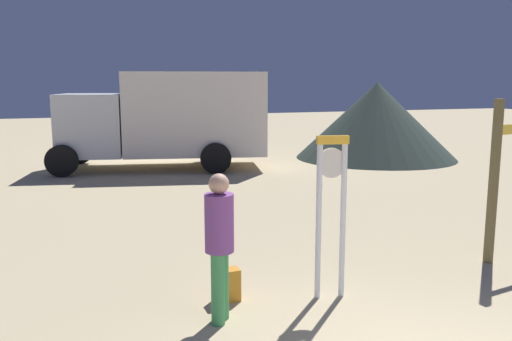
{
  "coord_description": "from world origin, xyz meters",
  "views": [
    {
      "loc": [
        -3.03,
        -3.1,
        2.62
      ],
      "look_at": [
        0.01,
        4.91,
        1.2
      ],
      "focal_mm": 37.32,
      "sensor_mm": 36.0,
      "label": 1
    }
  ],
  "objects_px": {
    "person_near_clock": "(219,240)",
    "backpack": "(228,285)",
    "box_truck_near": "(170,117)",
    "dome_tent": "(376,120)",
    "arrow_sign": "(509,158)",
    "standing_clock": "(331,202)"
  },
  "relations": [
    {
      "from": "box_truck_near",
      "to": "dome_tent",
      "type": "relative_size",
      "value": 1.22
    },
    {
      "from": "person_near_clock",
      "to": "dome_tent",
      "type": "distance_m",
      "value": 13.76
    },
    {
      "from": "arrow_sign",
      "to": "dome_tent",
      "type": "xyz_separation_m",
      "value": [
        4.31,
        9.97,
        -0.22
      ]
    },
    {
      "from": "backpack",
      "to": "box_truck_near",
      "type": "height_order",
      "value": "box_truck_near"
    },
    {
      "from": "arrow_sign",
      "to": "backpack",
      "type": "relative_size",
      "value": 6.08
    },
    {
      "from": "standing_clock",
      "to": "arrow_sign",
      "type": "relative_size",
      "value": 0.83
    },
    {
      "from": "person_near_clock",
      "to": "backpack",
      "type": "bearing_deg",
      "value": 64.2
    },
    {
      "from": "standing_clock",
      "to": "backpack",
      "type": "distance_m",
      "value": 1.61
    },
    {
      "from": "box_truck_near",
      "to": "dome_tent",
      "type": "bearing_deg",
      "value": -3.03
    },
    {
      "from": "backpack",
      "to": "person_near_clock",
      "type": "bearing_deg",
      "value": -115.8
    },
    {
      "from": "dome_tent",
      "to": "person_near_clock",
      "type": "bearing_deg",
      "value": -130.26
    },
    {
      "from": "standing_clock",
      "to": "dome_tent",
      "type": "relative_size",
      "value": 0.36
    },
    {
      "from": "backpack",
      "to": "box_truck_near",
      "type": "bearing_deg",
      "value": 81.84
    },
    {
      "from": "standing_clock",
      "to": "backpack",
      "type": "relative_size",
      "value": 5.07
    },
    {
      "from": "arrow_sign",
      "to": "box_truck_near",
      "type": "distance_m",
      "value": 10.73
    },
    {
      "from": "person_near_clock",
      "to": "backpack",
      "type": "relative_size",
      "value": 4.22
    },
    {
      "from": "arrow_sign",
      "to": "standing_clock",
      "type": "bearing_deg",
      "value": -173.8
    },
    {
      "from": "standing_clock",
      "to": "box_truck_near",
      "type": "xyz_separation_m",
      "value": [
        0.27,
        10.69,
        0.38
      ]
    },
    {
      "from": "person_near_clock",
      "to": "box_truck_near",
      "type": "relative_size",
      "value": 0.25
    },
    {
      "from": "arrow_sign",
      "to": "dome_tent",
      "type": "distance_m",
      "value": 10.87
    },
    {
      "from": "arrow_sign",
      "to": "person_near_clock",
      "type": "height_order",
      "value": "arrow_sign"
    },
    {
      "from": "backpack",
      "to": "dome_tent",
      "type": "relative_size",
      "value": 0.07
    }
  ]
}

